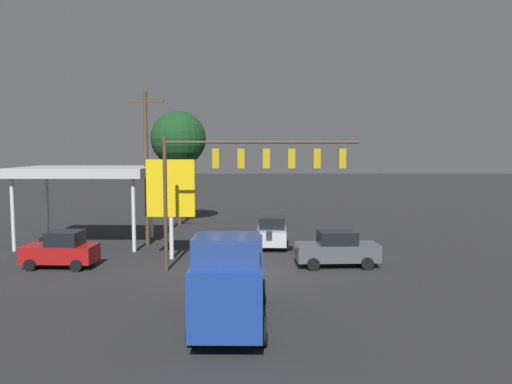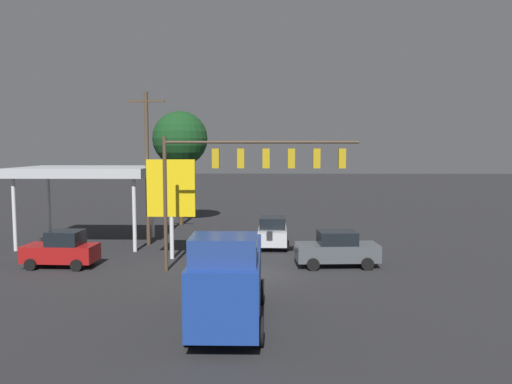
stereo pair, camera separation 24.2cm
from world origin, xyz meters
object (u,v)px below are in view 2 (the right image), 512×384
(sedan_waiting, at_px, (337,249))
(hatchback_crossing, at_px, (62,250))
(utility_pole, at_px, (147,165))
(sedan_far, at_px, (272,232))
(price_sign, at_px, (171,191))
(street_tree, at_px, (180,139))
(delivery_truck, at_px, (228,278))
(traffic_signal_assembly, at_px, (251,166))

(sedan_waiting, bearing_deg, hatchback_crossing, -1.68)
(hatchback_crossing, bearing_deg, sedan_waiting, -175.59)
(utility_pole, height_order, sedan_far, utility_pole)
(price_sign, relative_size, street_tree, 0.61)
(delivery_truck, relative_size, hatchback_crossing, 1.76)
(traffic_signal_assembly, relative_size, hatchback_crossing, 2.58)
(price_sign, bearing_deg, utility_pole, -60.33)
(traffic_signal_assembly, relative_size, utility_pole, 1.00)
(hatchback_crossing, bearing_deg, price_sign, -156.10)
(traffic_signal_assembly, xyz_separation_m, sedan_waiting, (-4.61, -1.18, -4.51))
(delivery_truck, bearing_deg, traffic_signal_assembly, 175.66)
(utility_pole, bearing_deg, sedan_far, 177.57)
(utility_pole, bearing_deg, sedan_waiting, 153.49)
(utility_pole, xyz_separation_m, hatchback_crossing, (3.19, 6.25, -4.34))
(utility_pole, distance_m, street_tree, 8.87)
(sedan_waiting, bearing_deg, sedan_far, -61.29)
(price_sign, relative_size, sedan_waiting, 1.27)
(utility_pole, bearing_deg, hatchback_crossing, 62.98)
(utility_pole, relative_size, price_sign, 1.74)
(delivery_truck, relative_size, sedan_waiting, 1.51)
(utility_pole, bearing_deg, traffic_signal_assembly, 135.11)
(sedan_far, bearing_deg, price_sign, -56.21)
(traffic_signal_assembly, distance_m, delivery_truck, 8.67)
(traffic_signal_assembly, bearing_deg, sedan_waiting, -165.69)
(traffic_signal_assembly, distance_m, sedan_waiting, 6.56)
(street_tree, bearing_deg, delivery_truck, 103.79)
(delivery_truck, bearing_deg, utility_pole, -156.62)
(traffic_signal_assembly, bearing_deg, price_sign, -31.62)
(price_sign, height_order, sedan_waiting, price_sign)
(delivery_truck, distance_m, sedan_waiting, 10.38)
(utility_pole, distance_m, hatchback_crossing, 8.25)
(sedan_far, bearing_deg, delivery_truck, -5.86)
(utility_pole, bearing_deg, delivery_truck, 113.53)
(hatchback_crossing, bearing_deg, delivery_truck, 141.13)
(sedan_far, height_order, hatchback_crossing, hatchback_crossing)
(utility_pole, relative_size, street_tree, 1.06)
(hatchback_crossing, bearing_deg, traffic_signal_assembly, 178.60)
(sedan_far, xyz_separation_m, delivery_truck, (1.76, 14.41, 0.74))
(traffic_signal_assembly, xyz_separation_m, street_tree, (6.31, -15.62, 1.66))
(traffic_signal_assembly, bearing_deg, delivery_truck, 85.81)
(traffic_signal_assembly, xyz_separation_m, utility_pole, (6.99, -6.97, -0.17))
(utility_pole, distance_m, price_sign, 4.91)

